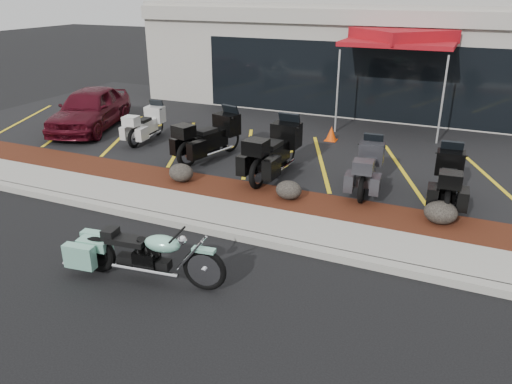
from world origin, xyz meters
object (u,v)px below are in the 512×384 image
at_px(traffic_cone, 331,133).
at_px(popup_canopy, 402,38).
at_px(hero_cruiser, 204,264).
at_px(parked_car, 90,109).
at_px(touring_white, 157,118).

relative_size(traffic_cone, popup_canopy, 0.11).
xyz_separation_m(hero_cruiser, popup_canopy, (1.06, 11.16, 2.54)).
bearing_deg(hero_cruiser, parked_car, 133.47).
distance_m(touring_white, parked_car, 2.45).
relative_size(parked_car, popup_canopy, 1.05).
distance_m(parked_car, traffic_cone, 7.90).
bearing_deg(parked_car, hero_cruiser, -57.19).
height_order(hero_cruiser, touring_white, touring_white).
distance_m(hero_cruiser, traffic_cone, 8.55).
bearing_deg(touring_white, traffic_cone, -77.36).
xyz_separation_m(touring_white, traffic_cone, (5.22, 1.67, -0.35)).
height_order(parked_car, popup_canopy, popup_canopy).
bearing_deg(hero_cruiser, popup_canopy, 77.51).
bearing_deg(popup_canopy, parked_car, -161.49).
bearing_deg(traffic_cone, hero_cruiser, -87.57).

